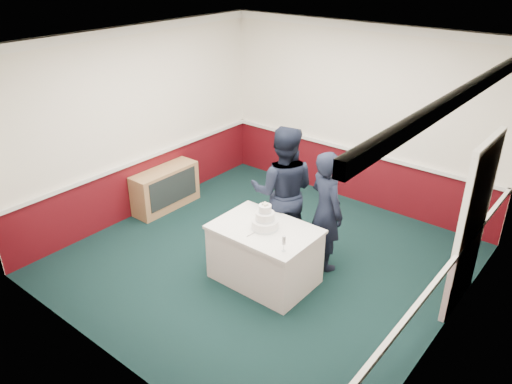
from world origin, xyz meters
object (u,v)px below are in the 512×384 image
Objects in this scene: person_man at (283,192)px; wedding_cake at (265,221)px; cake_knife at (253,233)px; person_woman at (326,211)px; sideboard at (166,188)px; champagne_flute at (284,241)px; cake_table at (265,254)px.

wedding_cake is at bearing 78.16° from person_man.
person_woman is at bearing 72.45° from cake_knife.
person_man reaches higher than sideboard.
sideboard is 0.63× the size of person_man.
person_woman is at bearing 62.55° from wedding_cake.
sideboard is 3.24m from champagne_flute.
champagne_flute is at bearing -29.25° from cake_table.
champagne_flute is (0.50, -0.28, 0.53)m from cake_table.
sideboard is at bearing 167.30° from cake_table.
person_man is at bearing 126.66° from champagne_flute.
person_woman is (2.99, 0.22, 0.50)m from sideboard.
person_man is at bearing 3.55° from sideboard.
sideboard is at bearing -27.13° from person_man.
champagne_flute is at bearing -29.25° from wedding_cake.
champagne_flute is 1.08m from person_woman.
person_man is (-0.25, 0.72, 0.55)m from cake_table.
cake_knife is at bearing -98.53° from wedding_cake.
person_man reaches higher than wedding_cake.
sideboard is 2.69m from wedding_cake.
person_man is (-0.25, 0.72, 0.05)m from wedding_cake.
champagne_flute is (3.07, -0.86, 0.58)m from sideboard.
sideboard is 3.30× the size of wedding_cake.
champagne_flute is at bearing 95.97° from person_man.
person_woman reaches higher than champagne_flute.
champagne_flute is at bearing -15.64° from sideboard.
wedding_cake reaches higher than cake_table.
person_man is 1.13× the size of person_woman.
sideboard is 5.85× the size of champagne_flute.
person_man reaches higher than champagne_flute.
person_man is at bearing 108.84° from wedding_cake.
cake_knife is (2.54, -0.78, 0.44)m from sideboard.
cake_table is 0.78× the size of person_woman.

